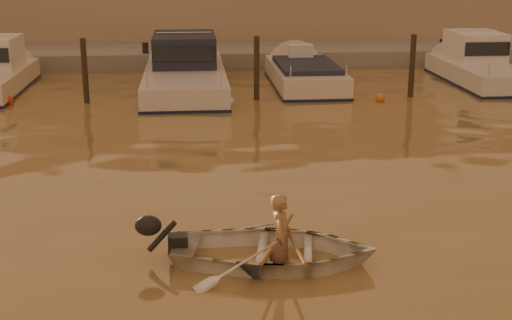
{
  "coord_description": "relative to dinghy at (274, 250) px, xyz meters",
  "views": [
    {
      "loc": [
        -2.3,
        -8.31,
        4.61
      ],
      "look_at": [
        -1.09,
        4.6,
        0.75
      ],
      "focal_mm": 50.0,
      "sensor_mm": 36.0,
      "label": 1
    }
  ],
  "objects": [
    {
      "name": "fender_c",
      "position": [
        -0.03,
        11.57,
        -0.1
      ],
      "size": [
        0.3,
        0.3,
        0.3
      ],
      "primitive_type": "sphere",
      "color": "white",
      "rests_on": "ground_plane"
    },
    {
      "name": "fender_b",
      "position": [
        -6.81,
        12.29,
        -0.1
      ],
      "size": [
        0.3,
        0.3,
        0.3
      ],
      "primitive_type": "sphere",
      "color": "red",
      "rests_on": "ground_plane"
    },
    {
      "name": "outboard_motor",
      "position": [
        -1.48,
        0.25,
        0.08
      ],
      "size": [
        0.95,
        0.54,
        0.7
      ],
      "primitive_type": null,
      "rotation": [
        0.0,
        0.0,
        -0.17
      ],
      "color": "black",
      "rests_on": "dinghy"
    },
    {
      "name": "ground_plane",
      "position": [
        1.09,
        -1.6,
        -0.2
      ],
      "size": [
        160.0,
        160.0,
        0.0
      ],
      "primitive_type": "plane",
      "color": "brown",
      "rests_on": "ground"
    },
    {
      "name": "oar_port",
      "position": [
        0.25,
        -0.04,
        0.22
      ],
      "size": [
        0.15,
        2.1,
        0.13
      ],
      "primitive_type": "cylinder",
      "rotation": [
        1.54,
        0.0,
        0.04
      ],
      "color": "brown",
      "rests_on": "dinghy"
    },
    {
      "name": "moored_boat_2",
      "position": [
        -1.37,
        14.4,
        0.42
      ],
      "size": [
        2.67,
        8.81,
        1.75
      ],
      "primitive_type": null,
      "color": "beige",
      "rests_on": "ground_plane"
    },
    {
      "name": "quay",
      "position": [
        1.09,
        19.9,
        -0.05
      ],
      "size": [
        52.0,
        4.0,
        1.0
      ],
      "primitive_type": "cube",
      "color": "gray",
      "rests_on": "ground_plane"
    },
    {
      "name": "moored_boat_3",
      "position": [
        2.78,
        14.4,
        0.02
      ],
      "size": [
        2.2,
        6.3,
        0.95
      ],
      "primitive_type": null,
      "color": "beige",
      "rests_on": "ground_plane"
    },
    {
      "name": "piling_2",
      "position": [
        0.89,
        12.2,
        0.7
      ],
      "size": [
        0.18,
        0.18,
        2.2
      ],
      "primitive_type": "cylinder",
      "color": "#2D2319",
      "rests_on": "ground_plane"
    },
    {
      "name": "oar_starboard",
      "position": [
        0.05,
        -0.01,
        0.22
      ],
      "size": [
        0.76,
        2.0,
        0.13
      ],
      "primitive_type": "cylinder",
      "rotation": [
        1.54,
        0.0,
        -0.34
      ],
      "color": "brown",
      "rests_on": "dinghy"
    },
    {
      "name": "person",
      "position": [
        0.1,
        -0.02,
        0.2
      ],
      "size": [
        0.42,
        0.56,
        1.41
      ],
      "primitive_type": "imported",
      "rotation": [
        0.0,
        0.0,
        1.4
      ],
      "color": "#956F4A",
      "rests_on": "dinghy"
    },
    {
      "name": "moored_boat_4",
      "position": [
        9.05,
        14.4,
        0.42
      ],
      "size": [
        2.08,
        6.48,
        1.75
      ],
      "primitive_type": null,
      "color": "beige",
      "rests_on": "ground_plane"
    },
    {
      "name": "fender_d",
      "position": [
        4.73,
        11.57,
        -0.1
      ],
      "size": [
        0.3,
        0.3,
        0.3
      ],
      "primitive_type": "sphere",
      "color": "#CC6118",
      "rests_on": "ground_plane"
    },
    {
      "name": "dinghy",
      "position": [
        0.0,
        0.0,
        0.0
      ],
      "size": [
        3.45,
        2.72,
        0.65
      ],
      "primitive_type": "imported",
      "rotation": [
        0.0,
        0.0,
        1.4
      ],
      "color": "white",
      "rests_on": "ground_plane"
    },
    {
      "name": "piling_3",
      "position": [
        5.89,
        12.2,
        0.7
      ],
      "size": [
        0.18,
        0.18,
        2.2
      ],
      "primitive_type": "cylinder",
      "color": "#2D2319",
      "rests_on": "ground_plane"
    },
    {
      "name": "piling_1",
      "position": [
        -4.41,
        12.2,
        0.7
      ],
      "size": [
        0.18,
        0.18,
        2.2
      ],
      "primitive_type": "cylinder",
      "color": "#2D2319",
      "rests_on": "ground_plane"
    }
  ]
}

